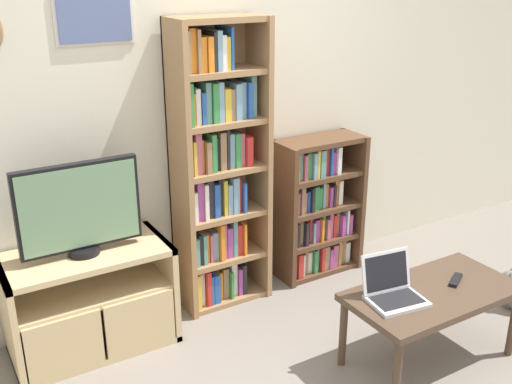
% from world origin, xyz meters
% --- Properties ---
extents(wall_back, '(6.78, 0.09, 2.60)m').
position_xyz_m(wall_back, '(-0.01, 1.65, 1.30)').
color(wall_back, beige).
rests_on(wall_back, ground_plane).
extents(tv_stand, '(0.95, 0.48, 0.63)m').
position_xyz_m(tv_stand, '(-0.93, 1.34, 0.32)').
color(tv_stand, tan).
rests_on(tv_stand, ground_plane).
extents(television, '(0.68, 0.18, 0.54)m').
position_xyz_m(television, '(-0.94, 1.34, 0.90)').
color(television, black).
rests_on(television, tv_stand).
extents(bookshelf_tall, '(0.60, 0.31, 1.89)m').
position_xyz_m(bookshelf_tall, '(-0.02, 1.47, 0.94)').
color(bookshelf_tall, '#9E754C').
rests_on(bookshelf_tall, ground_plane).
extents(bookshelf_short, '(0.65, 0.31, 1.03)m').
position_xyz_m(bookshelf_short, '(0.78, 1.47, 0.49)').
color(bookshelf_short, brown).
rests_on(bookshelf_short, ground_plane).
extents(coffee_table, '(1.00, 0.52, 0.46)m').
position_xyz_m(coffee_table, '(0.70, 0.22, 0.41)').
color(coffee_table, '#4C3828').
rests_on(coffee_table, ground_plane).
extents(laptop, '(0.33, 0.30, 0.24)m').
position_xyz_m(laptop, '(0.44, 0.28, 0.52)').
color(laptop, silver).
rests_on(laptop, coffee_table).
extents(remote_near_laptop, '(0.16, 0.12, 0.02)m').
position_xyz_m(remote_near_laptop, '(0.89, 0.23, 0.47)').
color(remote_near_laptop, black).
rests_on(remote_near_laptop, coffee_table).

